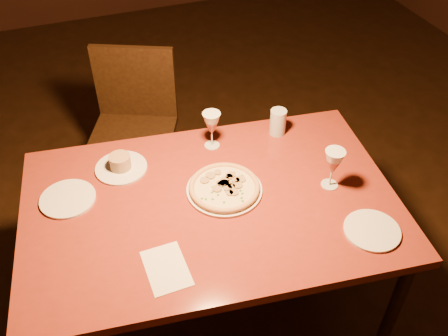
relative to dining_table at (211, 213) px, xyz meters
name	(u,v)px	position (x,y,z in m)	size (l,w,h in m)	color
dining_table	(211,213)	(0.00, 0.00, 0.00)	(1.49, 1.06, 0.74)	maroon
chair_far	(134,124)	(-0.12, 0.91, -0.18)	(0.56, 0.56, 0.88)	black
pizza_plate	(224,188)	(0.07, 0.03, 0.08)	(0.29, 0.29, 0.03)	silver
ramekin_saucer	(121,165)	(-0.28, 0.30, 0.09)	(0.21, 0.21, 0.07)	silver
wine_glass_far	(212,130)	(0.11, 0.31, 0.15)	(0.07, 0.07, 0.17)	#A65545
wine_glass_right	(332,169)	(0.46, -0.08, 0.15)	(0.08, 0.08, 0.17)	#A65545
water_tumbler	(278,122)	(0.41, 0.29, 0.12)	(0.07, 0.07, 0.12)	#ABB5BB
side_plate_left	(68,199)	(-0.50, 0.19, 0.07)	(0.21, 0.21, 0.01)	silver
side_plate_near	(372,230)	(0.48, -0.34, 0.07)	(0.20, 0.20, 0.01)	silver
menu_card	(166,268)	(-0.24, -0.24, 0.07)	(0.13, 0.19, 0.00)	silver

